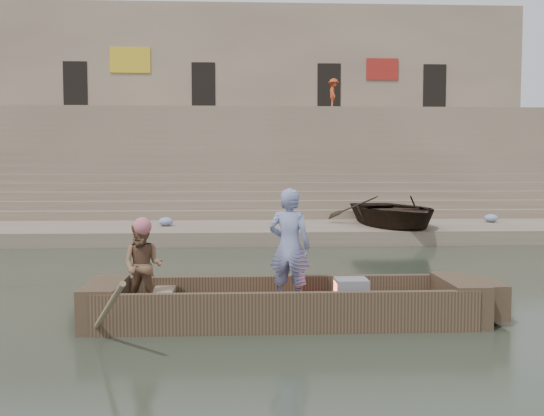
{
  "coord_description": "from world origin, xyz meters",
  "views": [
    {
      "loc": [
        0.02,
        -10.92,
        2.26
      ],
      "look_at": [
        0.64,
        1.34,
        1.4
      ],
      "focal_mm": 41.03,
      "sensor_mm": 36.0,
      "label": 1
    }
  ],
  "objects": [
    {
      "name": "ground",
      "position": [
        0.0,
        0.0,
        0.0
      ],
      "size": [
        120.0,
        120.0,
        0.0
      ],
      "primitive_type": "plane",
      "color": "#283024",
      "rests_on": "ground"
    },
    {
      "name": "standing_man",
      "position": [
        0.73,
        -2.0,
        1.07
      ],
      "size": [
        0.72,
        0.59,
        1.7
      ],
      "primitive_type": "imported",
      "rotation": [
        0.0,
        0.0,
        2.8
      ],
      "color": "navy",
      "rests_on": "main_rowboat"
    },
    {
      "name": "mid_landing",
      "position": [
        0.0,
        15.5,
        1.4
      ],
      "size": [
        32.0,
        3.0,
        2.8
      ],
      "primitive_type": "cube",
      "color": "gray",
      "rests_on": "ground"
    },
    {
      "name": "pedestrian",
      "position": [
        4.9,
        21.6,
        5.97
      ],
      "size": [
        0.69,
        1.06,
        1.54
      ],
      "primitive_type": "imported",
      "rotation": [
        0.0,
        0.0,
        1.45
      ],
      "color": "#B8401F",
      "rests_on": "upper_landing"
    },
    {
      "name": "building_wall",
      "position": [
        0.0,
        26.5,
        5.6
      ],
      "size": [
        32.0,
        5.07,
        11.2
      ],
      "color": "tan",
      "rests_on": "ground"
    },
    {
      "name": "rowboat_trim",
      "position": [
        0.85,
        -2.17,
        0.31
      ],
      "size": [
        6.04,
        2.63,
        1.9
      ],
      "color": "brown",
      "rests_on": "ground"
    },
    {
      "name": "beached_rowboat",
      "position": [
        4.63,
        7.57,
        0.86
      ],
      "size": [
        3.83,
        4.9,
        0.93
      ],
      "primitive_type": "imported",
      "rotation": [
        0.0,
        0.0,
        0.15
      ],
      "color": "#2D2116",
      "rests_on": "lower_landing"
    },
    {
      "name": "television",
      "position": [
        1.6,
        -2.16,
        0.42
      ],
      "size": [
        0.46,
        0.42,
        0.4
      ],
      "color": "gray",
      "rests_on": "main_rowboat"
    },
    {
      "name": "cloth_bundles",
      "position": [
        2.94,
        8.32,
        0.53
      ],
      "size": [
        10.8,
        1.15,
        0.26
      ],
      "color": "#3F5999",
      "rests_on": "lower_landing"
    },
    {
      "name": "ghat_steps",
      "position": [
        0.0,
        17.19,
        1.8
      ],
      "size": [
        32.0,
        11.0,
        5.2
      ],
      "color": "gray",
      "rests_on": "ground"
    },
    {
      "name": "main_rowboat",
      "position": [
        0.64,
        -2.16,
        0.11
      ],
      "size": [
        5.0,
        1.3,
        0.22
      ],
      "primitive_type": "cube",
      "color": "brown",
      "rests_on": "ground"
    },
    {
      "name": "rowing_man",
      "position": [
        -1.36,
        -2.2,
        0.84
      ],
      "size": [
        0.68,
        0.58,
        1.23
      ],
      "primitive_type": "imported",
      "rotation": [
        0.0,
        0.0,
        -0.2
      ],
      "color": "#246D41",
      "rests_on": "main_rowboat"
    },
    {
      "name": "lower_landing",
      "position": [
        0.0,
        8.0,
        0.2
      ],
      "size": [
        32.0,
        4.0,
        0.4
      ],
      "primitive_type": "cube",
      "color": "gray",
      "rests_on": "ground"
    },
    {
      "name": "upper_landing",
      "position": [
        0.0,
        22.5,
        2.6
      ],
      "size": [
        32.0,
        3.0,
        5.2
      ],
      "primitive_type": "cube",
      "color": "gray",
      "rests_on": "ground"
    }
  ]
}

